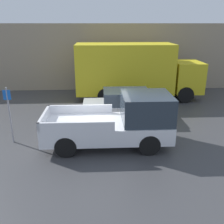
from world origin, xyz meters
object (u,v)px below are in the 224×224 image
object	(u,v)px
delivery_truck	(134,70)
parking_sign	(9,112)
newspaper_box	(104,84)
pickup_truck	(119,122)
car	(124,104)

from	to	relation	value
delivery_truck	parking_sign	world-z (taller)	delivery_truck
delivery_truck	newspaper_box	distance (m)	3.30
parking_sign	delivery_truck	bearing A→B (deg)	46.39
pickup_truck	newspaper_box	xyz separation A→B (m)	(-0.46, 8.89, -0.50)
pickup_truck	car	size ratio (longest dim) A/B	1.20
car	parking_sign	distance (m)	5.60
pickup_truck	delivery_truck	xyz separation A→B (m)	(1.45, 6.59, 0.90)
car	parking_sign	world-z (taller)	parking_sign
pickup_truck	car	xyz separation A→B (m)	(0.51, 2.97, -0.22)
pickup_truck	car	distance (m)	3.02
car	delivery_truck	size ratio (longest dim) A/B	0.52
pickup_truck	delivery_truck	world-z (taller)	delivery_truck
delivery_truck	parking_sign	bearing A→B (deg)	-133.61
parking_sign	pickup_truck	bearing A→B (deg)	-5.21
newspaper_box	pickup_truck	bearing A→B (deg)	-87.05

